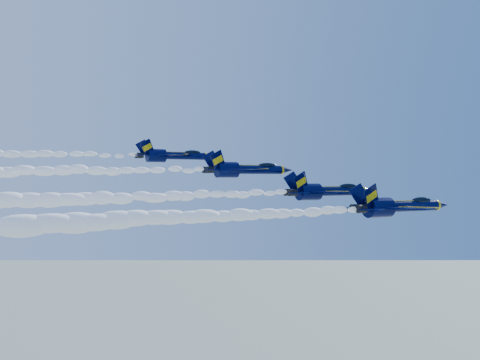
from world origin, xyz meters
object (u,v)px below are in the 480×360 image
jet_second (326,191)px  jet_third (245,169)px  jet_lead (398,206)px  jet_fourth (172,155)px

jet_second → jet_third: size_ratio=1.05×
jet_lead → jet_third: (-17.84, 16.17, 5.74)m
jet_third → jet_fourth: size_ratio=1.12×
jet_lead → jet_third: 24.75m
jet_lead → jet_fourth: bearing=134.1°
jet_lead → jet_fourth: size_ratio=1.31×
jet_fourth → jet_lead: bearing=-45.9°
jet_lead → jet_second: 11.49m
jet_fourth → jet_third: bearing=-52.5°
jet_lead → jet_third: jet_third is taller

